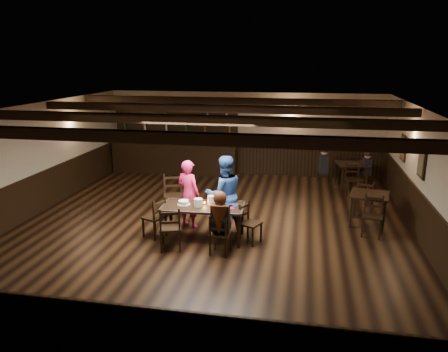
% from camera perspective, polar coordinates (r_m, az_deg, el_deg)
% --- Properties ---
extents(ground, '(10.00, 10.00, 0.00)m').
position_cam_1_polar(ground, '(10.07, -1.58, -6.71)').
color(ground, black).
rests_on(ground, ground).
extents(room_shell, '(9.02, 10.02, 2.71)m').
position_cam_1_polar(room_shell, '(9.60, -1.55, 3.09)').
color(room_shell, beige).
rests_on(room_shell, ground).
extents(dining_table, '(1.76, 0.95, 0.75)m').
position_cam_1_polar(dining_table, '(9.23, -2.76, -4.28)').
color(dining_table, black).
rests_on(dining_table, ground).
extents(chair_near_left, '(0.53, 0.52, 0.92)m').
position_cam_1_polar(chair_near_left, '(8.76, -7.07, -6.47)').
color(chair_near_left, black).
rests_on(chair_near_left, ground).
extents(chair_near_right, '(0.43, 0.41, 0.82)m').
position_cam_1_polar(chair_near_right, '(8.54, -0.62, -7.34)').
color(chair_near_right, black).
rests_on(chair_near_right, ground).
extents(chair_end_left, '(0.53, 0.54, 0.89)m').
position_cam_1_polar(chair_end_left, '(9.46, -8.78, -5.01)').
color(chair_end_left, black).
rests_on(chair_end_left, ground).
extents(chair_end_right, '(0.51, 0.52, 0.85)m').
position_cam_1_polar(chair_end_right, '(9.15, 3.09, -5.68)').
color(chair_end_right, black).
rests_on(chair_end_right, ground).
extents(chair_far_pushed, '(0.60, 0.59, 1.02)m').
position_cam_1_polar(chair_far_pushed, '(10.75, -6.65, -2.03)').
color(chair_far_pushed, black).
rests_on(chair_far_pushed, ground).
extents(woman_pink, '(0.67, 0.56, 1.57)m').
position_cam_1_polar(woman_pink, '(9.91, -4.66, -2.32)').
color(woman_pink, '#F51D8B').
rests_on(woman_pink, ground).
extents(man_blue, '(1.03, 0.94, 1.72)m').
position_cam_1_polar(man_blue, '(9.59, 0.02, -2.38)').
color(man_blue, navy).
rests_on(man_blue, ground).
extents(seated_person, '(0.35, 0.53, 0.86)m').
position_cam_1_polar(seated_person, '(8.45, -0.50, -4.89)').
color(seated_person, black).
rests_on(seated_person, ground).
extents(cake, '(0.28, 0.28, 0.09)m').
position_cam_1_polar(cake, '(9.29, -5.30, -3.48)').
color(cake, white).
rests_on(cake, dining_table).
extents(plate_stack_a, '(0.18, 0.18, 0.17)m').
position_cam_1_polar(plate_stack_a, '(9.13, -3.38, -3.48)').
color(plate_stack_a, white).
rests_on(plate_stack_a, dining_table).
extents(plate_stack_b, '(0.16, 0.16, 0.19)m').
position_cam_1_polar(plate_stack_b, '(9.23, -1.65, -3.16)').
color(plate_stack_b, white).
rests_on(plate_stack_b, dining_table).
extents(tea_light, '(0.05, 0.05, 0.06)m').
position_cam_1_polar(tea_light, '(9.26, -2.56, -3.59)').
color(tea_light, '#A5A8AD').
rests_on(tea_light, dining_table).
extents(salt_shaker, '(0.04, 0.04, 0.09)m').
position_cam_1_polar(salt_shaker, '(9.04, -1.06, -3.89)').
color(salt_shaker, silver).
rests_on(salt_shaker, dining_table).
extents(pepper_shaker, '(0.04, 0.04, 0.09)m').
position_cam_1_polar(pepper_shaker, '(9.09, -0.20, -3.79)').
color(pepper_shaker, '#A5A8AD').
rests_on(pepper_shaker, dining_table).
extents(drink_glass, '(0.07, 0.07, 0.11)m').
position_cam_1_polar(drink_glass, '(9.29, -0.53, -3.32)').
color(drink_glass, silver).
rests_on(drink_glass, dining_table).
extents(menu_red, '(0.41, 0.35, 0.00)m').
position_cam_1_polar(menu_red, '(9.07, 0.17, -4.12)').
color(menu_red, maroon).
rests_on(menu_red, dining_table).
extents(menu_blue, '(0.35, 0.26, 0.00)m').
position_cam_1_polar(menu_blue, '(9.25, 0.78, -3.74)').
color(menu_blue, navy).
rests_on(menu_blue, dining_table).
extents(bar_counter, '(4.41, 0.70, 2.20)m').
position_cam_1_polar(bar_counter, '(14.82, -6.44, 3.23)').
color(bar_counter, black).
rests_on(bar_counter, ground).
extents(back_table_a, '(0.99, 0.99, 0.75)m').
position_cam_1_polar(back_table_a, '(10.55, 18.44, -2.73)').
color(back_table_a, black).
rests_on(back_table_a, ground).
extents(back_table_b, '(0.99, 0.99, 0.75)m').
position_cam_1_polar(back_table_b, '(13.43, 16.32, 1.17)').
color(back_table_b, black).
rests_on(back_table_b, ground).
extents(bg_patron_left, '(0.28, 0.40, 0.77)m').
position_cam_1_polar(bg_patron_left, '(13.20, 12.91, 2.04)').
color(bg_patron_left, black).
rests_on(bg_patron_left, ground).
extents(bg_patron_right, '(0.25, 0.36, 0.68)m').
position_cam_1_polar(bg_patron_right, '(13.34, 18.17, 1.60)').
color(bg_patron_right, black).
rests_on(bg_patron_right, ground).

